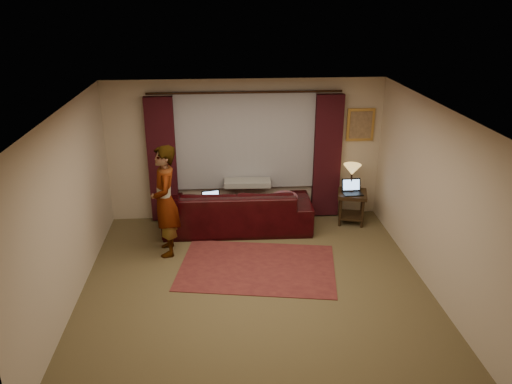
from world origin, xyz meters
TOP-DOWN VIEW (x-y plane):
  - floor at (0.00, 0.00)m, footprint 5.00×5.00m
  - ceiling at (0.00, 0.00)m, footprint 5.00×5.00m
  - wall_back at (0.00, 2.50)m, footprint 5.00×0.02m
  - wall_front at (0.00, -2.50)m, footprint 5.00×0.02m
  - wall_left at (-2.50, 0.00)m, footprint 0.02×5.00m
  - wall_right at (2.50, 0.00)m, footprint 0.02×5.00m
  - sheer_curtain at (0.00, 2.44)m, footprint 2.50×0.05m
  - drape_left at (-1.50, 2.39)m, footprint 0.50×0.14m
  - drape_right at (1.50, 2.39)m, footprint 0.50×0.14m
  - curtain_rod at (0.00, 2.39)m, footprint 0.04×0.04m
  - picture_frame at (2.10, 2.47)m, footprint 0.50×0.04m
  - sofa at (-0.18, 1.96)m, footprint 2.64×1.18m
  - throw_blanket at (0.02, 2.21)m, footprint 0.85×0.37m
  - clothing_pile at (0.65, 1.82)m, footprint 0.54×0.45m
  - laptop_sofa at (-0.62, 1.78)m, footprint 0.39×0.42m
  - area_rug at (0.07, 0.54)m, footprint 2.62×1.97m
  - end_table at (1.93, 2.05)m, footprint 0.62×0.62m
  - tiffany_lamp at (1.91, 2.12)m, footprint 0.44×0.44m
  - laptop_table at (1.91, 1.98)m, footprint 0.35×0.38m
  - person at (-1.35, 1.14)m, footprint 0.61×0.61m

SIDE VIEW (x-z plane):
  - floor at x=0.00m, z-range -0.01..0.00m
  - area_rug at x=0.07m, z-range 0.00..0.01m
  - end_table at x=1.93m, z-range 0.00..0.60m
  - sofa at x=-0.18m, z-range 0.00..1.06m
  - clothing_pile at x=0.65m, z-range 0.53..0.73m
  - laptop_sofa at x=-0.62m, z-range 0.53..0.76m
  - laptop_table at x=1.91m, z-range 0.60..0.85m
  - tiffany_lamp at x=1.91m, z-range 0.60..1.11m
  - person at x=-1.35m, z-range 0.00..1.82m
  - throw_blanket at x=0.02m, z-range 1.01..1.11m
  - drape_left at x=-1.50m, z-range 0.03..2.33m
  - drape_right at x=1.50m, z-range 0.03..2.33m
  - wall_back at x=0.00m, z-range 0.00..2.60m
  - wall_front at x=0.00m, z-range 0.00..2.60m
  - wall_left at x=-2.50m, z-range 0.00..2.60m
  - wall_right at x=2.50m, z-range 0.00..2.60m
  - sheer_curtain at x=0.00m, z-range 0.60..2.40m
  - picture_frame at x=2.10m, z-range 1.45..2.05m
  - curtain_rod at x=0.00m, z-range 0.68..4.08m
  - ceiling at x=0.00m, z-range 2.59..2.61m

